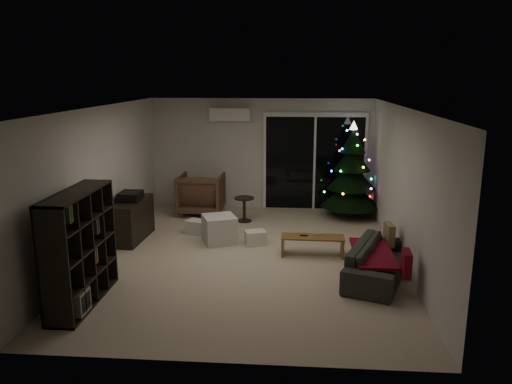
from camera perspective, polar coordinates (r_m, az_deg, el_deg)
room at (r=9.68m, az=2.65°, el=1.37°), size 6.50×7.51×2.60m
bookshelf at (r=7.10m, az=-20.89°, el=-5.99°), size 0.80×1.59×1.54m
media_cabinet at (r=9.56m, az=-14.01°, el=-3.12°), size 0.52×1.22×0.75m
stereo at (r=9.45m, az=-14.16°, el=-0.47°), size 0.38×0.45×0.16m
armchair at (r=11.06m, az=-6.28°, el=-0.22°), size 0.97×0.99×0.89m
ottoman at (r=9.17m, az=-4.19°, el=-4.27°), size 0.73×0.73×0.50m
cardboard_box_a at (r=9.76m, az=-6.83°, el=-3.97°), size 0.45×0.40×0.26m
cardboard_box_b at (r=9.07m, az=-0.06°, el=-5.25°), size 0.43×0.37×0.25m
side_table at (r=10.45m, az=-1.35°, el=-2.00°), size 0.48×0.48×0.52m
floor_lamp at (r=11.64m, az=-4.46°, el=3.00°), size 0.30×0.30×1.89m
sofa at (r=7.82m, az=13.90°, el=-7.64°), size 1.31×1.97×0.54m
sofa_throw at (r=7.76m, az=13.22°, el=-6.81°), size 0.57×1.32×0.04m
cushion_a at (r=8.40m, az=14.97°, el=-4.68°), size 0.14×0.36×0.35m
cushion_b at (r=7.19m, az=16.81°, el=-7.83°), size 0.13×0.36×0.35m
coffee_table at (r=8.59m, az=6.46°, el=-6.11°), size 1.07×0.40×0.34m
remote_a at (r=8.53m, az=5.48°, el=-4.96°), size 0.13×0.04×0.02m
remote_b at (r=8.59m, az=7.15°, el=-4.88°), size 0.13×0.08×0.02m
christmas_tree at (r=10.81m, az=10.90°, el=2.49°), size 1.31×1.31×2.07m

